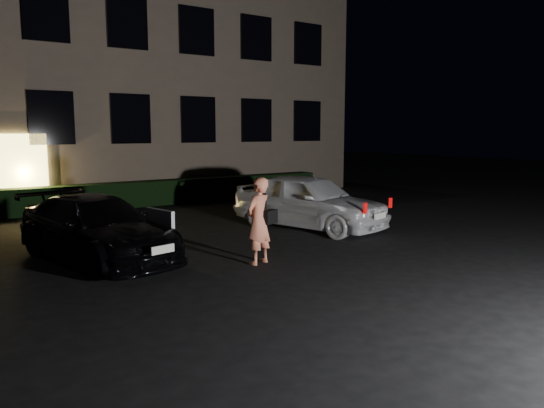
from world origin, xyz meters
TOP-DOWN VIEW (x-y plane):
  - ground at (0.00, 0.00)m, footprint 80.00×80.00m
  - building at (-0.00, 14.99)m, footprint 20.00×8.11m
  - hedge at (0.00, 10.50)m, footprint 15.00×0.70m
  - sedan at (-3.46, 3.62)m, footprint 2.63×4.67m
  - hatch at (2.22, 3.85)m, footprint 2.80×4.64m
  - man at (-0.98, 1.43)m, footprint 0.79×0.60m

SIDE VIEW (x-z plane):
  - ground at x=0.00m, z-range 0.00..0.00m
  - hedge at x=0.00m, z-range 0.00..0.85m
  - sedan at x=-3.46m, z-range 0.00..1.28m
  - hatch at x=2.22m, z-range 0.00..1.48m
  - man at x=-0.98m, z-range 0.00..1.71m
  - building at x=0.00m, z-range 0.00..12.00m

